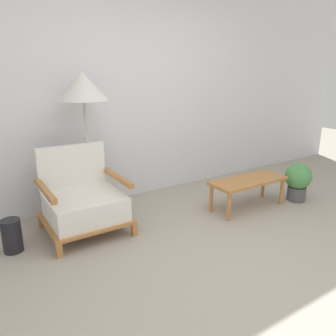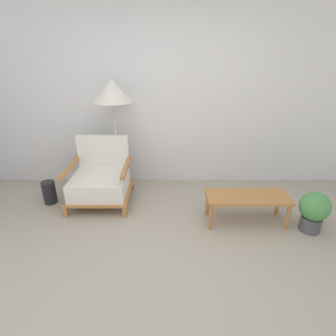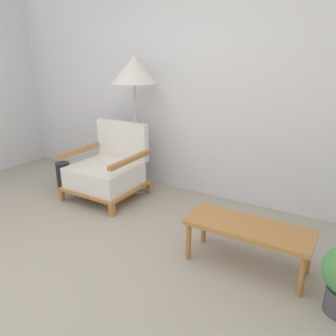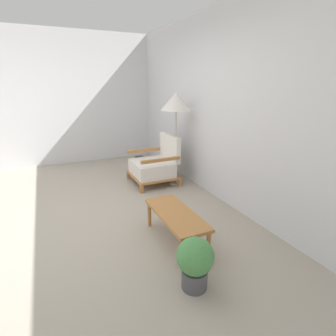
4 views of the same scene
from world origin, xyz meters
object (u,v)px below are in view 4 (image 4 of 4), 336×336
object	(u,v)px
armchair	(155,165)
vase	(139,164)
potted_plant	(195,261)
coffee_table	(176,217)
floor_lamp	(176,104)

from	to	relation	value
armchair	vase	distance (m)	0.70
armchair	potted_plant	bearing A→B (deg)	-14.78
coffee_table	vase	size ratio (longest dim) A/B	3.09
floor_lamp	vase	bearing A→B (deg)	-156.80
floor_lamp	potted_plant	distance (m)	2.72
armchair	floor_lamp	bearing A→B (deg)	59.23
armchair	potted_plant	xyz separation A→B (m)	(2.48, -0.65, -0.05)
armchair	coffee_table	bearing A→B (deg)	-15.28
potted_plant	coffee_table	bearing A→B (deg)	166.52
floor_lamp	coffee_table	bearing A→B (deg)	-26.50
coffee_table	vase	world-z (taller)	coffee_table
armchair	vase	bearing A→B (deg)	-175.09
vase	potted_plant	xyz separation A→B (m)	(3.16, -0.60, 0.11)
floor_lamp	coffee_table	distance (m)	2.08
coffee_table	potted_plant	size ratio (longest dim) A/B	1.98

